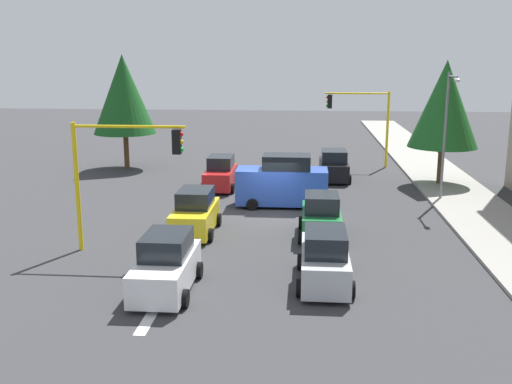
{
  "coord_description": "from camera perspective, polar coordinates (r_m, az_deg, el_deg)",
  "views": [
    {
      "loc": [
        28.53,
        1.62,
        7.77
      ],
      "look_at": [
        -0.01,
        -0.75,
        1.2
      ],
      "focal_mm": 41.33,
      "sensor_mm": 36.0,
      "label": 1
    }
  ],
  "objects": [
    {
      "name": "traffic_signal_near_right",
      "position": [
        24.01,
        -12.93,
        2.95
      ],
      "size": [
        0.36,
        4.59,
        5.27
      ],
      "color": "yellow",
      "rests_on": "ground"
    },
    {
      "name": "lane_arrow_near",
      "position": [
        19.27,
        -9.74,
        -11.04
      ],
      "size": [
        2.4,
        1.1,
        1.1
      ],
      "color": "silver",
      "rests_on": "ground"
    },
    {
      "name": "car_silver",
      "position": [
        20.81,
        6.67,
        -6.45
      ],
      "size": [
        4.19,
        1.93,
        1.98
      ],
      "color": "#B2B5BA",
      "rests_on": "ground"
    },
    {
      "name": "car_white",
      "position": [
        20.28,
        -8.69,
        -7.04
      ],
      "size": [
        4.13,
        2.0,
        1.98
      ],
      "color": "white",
      "rests_on": "ground"
    },
    {
      "name": "ground_plane",
      "position": [
        29.61,
        1.44,
        -2.3
      ],
      "size": [
        120.0,
        120.0,
        0.0
      ],
      "primitive_type": "plane",
      "color": "#353538"
    },
    {
      "name": "sidewalk_kerb",
      "position": [
        35.53,
        19.1,
        -0.31
      ],
      "size": [
        80.0,
        4.0,
        0.15
      ],
      "primitive_type": "cube",
      "color": "gray",
      "rests_on": "ground"
    },
    {
      "name": "car_green",
      "position": [
        26.05,
        6.33,
        -2.46
      ],
      "size": [
        3.63,
        1.98,
        1.98
      ],
      "color": "#1E7238",
      "rests_on": "ground"
    },
    {
      "name": "tree_opposite_side",
      "position": [
        42.53,
        -12.69,
        9.2
      ],
      "size": [
        4.36,
        4.36,
        7.98
      ],
      "color": "brown",
      "rests_on": "ground"
    },
    {
      "name": "car_red",
      "position": [
        35.59,
        -3.44,
        1.76
      ],
      "size": [
        3.99,
        1.93,
        1.98
      ],
      "color": "red",
      "rests_on": "ground"
    },
    {
      "name": "tree_roadside_mid",
      "position": [
        37.58,
        17.8,
        8.1
      ],
      "size": [
        4.18,
        4.18,
        7.63
      ],
      "color": "brown",
      "rests_on": "ground"
    },
    {
      "name": "car_black",
      "position": [
        38.4,
        7.52,
        2.5
      ],
      "size": [
        4.08,
        2.11,
        1.98
      ],
      "color": "black",
      "rests_on": "ground"
    },
    {
      "name": "traffic_signal_far_left",
      "position": [
        42.9,
        10.21,
        7.47
      ],
      "size": [
        0.36,
        4.59,
        5.42
      ],
      "color": "yellow",
      "rests_on": "ground"
    },
    {
      "name": "car_yellow",
      "position": [
        26.68,
        -5.91,
        -2.08
      ],
      "size": [
        4.03,
        1.97,
        1.98
      ],
      "color": "yellow",
      "rests_on": "ground"
    },
    {
      "name": "delivery_van_blue",
      "position": [
        31.23,
        2.59,
        0.92
      ],
      "size": [
        2.22,
        4.8,
        2.77
      ],
      "color": "blue",
      "rests_on": "ground"
    },
    {
      "name": "street_lamp_curbside",
      "position": [
        33.2,
        18.03,
        6.37
      ],
      "size": [
        2.15,
        0.28,
        7.0
      ],
      "color": "slate",
      "rests_on": "ground"
    }
  ]
}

